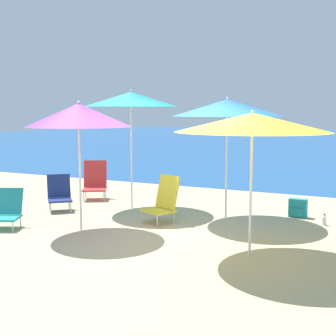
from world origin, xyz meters
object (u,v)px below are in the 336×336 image
at_px(beach_umbrella_teal, 131,100).
at_px(beach_chair_navy, 59,193).
at_px(beach_umbrella_yellow, 252,123).
at_px(backpack_teal, 298,208).
at_px(water_bottle, 324,221).
at_px(beach_chair_teal, 7,210).
at_px(beach_umbrella_blue, 227,108).
at_px(beach_umbrella_purple, 79,115).
at_px(beach_chair_red, 95,181).
at_px(beach_chair_yellow, 163,200).

bearing_deg(beach_umbrella_teal, beach_chair_navy, -144.02).
height_order(beach_umbrella_yellow, backpack_teal, beach_umbrella_yellow).
bearing_deg(backpack_teal, water_bottle, -39.07).
bearing_deg(beach_chair_teal, beach_umbrella_blue, 11.05).
bearing_deg(beach_chair_navy, water_bottle, -31.49).
height_order(beach_umbrella_teal, backpack_teal, beach_umbrella_teal).
xyz_separation_m(beach_umbrella_teal, beach_chair_teal, (-1.06, -2.36, -1.89)).
xyz_separation_m(beach_umbrella_purple, beach_chair_teal, (-1.25, -0.40, -1.60)).
bearing_deg(beach_chair_red, beach_chair_teal, -116.60).
xyz_separation_m(beach_umbrella_purple, beach_chair_navy, (-1.36, 1.11, -1.56)).
relative_size(beach_chair_yellow, beach_chair_navy, 1.19).
xyz_separation_m(beach_chair_yellow, beach_chair_navy, (-2.33, -0.00, -0.05)).
relative_size(beach_chair_yellow, beach_chair_teal, 1.20).
distance_m(beach_umbrella_purple, beach_chair_yellow, 2.11).
distance_m(beach_umbrella_purple, beach_chair_red, 3.22).
height_order(beach_chair_yellow, beach_chair_red, beach_chair_red).
bearing_deg(beach_umbrella_teal, beach_chair_yellow, -36.21).
xyz_separation_m(beach_umbrella_blue, backpack_teal, (1.18, 0.68, -1.86)).
relative_size(backpack_teal, water_bottle, 1.72).
distance_m(beach_umbrella_purple, beach_chair_teal, 2.07).
relative_size(beach_umbrella_teal, backpack_teal, 6.93).
relative_size(beach_umbrella_yellow, beach_umbrella_blue, 0.94).
bearing_deg(beach_chair_navy, beach_umbrella_teal, -7.44).
relative_size(beach_umbrella_teal, beach_umbrella_purple, 1.12).
bearing_deg(beach_umbrella_purple, backpack_teal, 40.43).
bearing_deg(beach_chair_teal, beach_umbrella_purple, -7.77).
bearing_deg(beach_chair_red, beach_umbrella_blue, -39.92).
xyz_separation_m(beach_umbrella_purple, beach_chair_red, (-1.44, 2.45, -1.50)).
bearing_deg(beach_umbrella_blue, beach_chair_yellow, -138.14).
bearing_deg(beach_chair_navy, beach_umbrella_purple, -82.66).
bearing_deg(beach_umbrella_blue, beach_umbrella_purple, -134.30).
height_order(beach_umbrella_purple, beach_chair_navy, beach_umbrella_purple).
xyz_separation_m(beach_chair_red, beach_chair_teal, (0.20, -2.85, -0.09)).
distance_m(beach_chair_yellow, water_bottle, 2.83).
xyz_separation_m(beach_umbrella_yellow, beach_chair_navy, (-4.26, 1.18, -1.47)).
bearing_deg(backpack_teal, beach_chair_teal, -145.12).
height_order(beach_chair_red, backpack_teal, beach_chair_red).
bearing_deg(beach_chair_navy, backpack_teal, -24.80).
distance_m(beach_chair_navy, beach_chair_red, 1.35).
distance_m(beach_chair_yellow, beach_chair_teal, 2.69).
height_order(beach_chair_yellow, water_bottle, beach_chair_yellow).
height_order(beach_umbrella_blue, beach_chair_yellow, beach_umbrella_blue).
height_order(beach_umbrella_purple, backpack_teal, beach_umbrella_purple).
height_order(beach_umbrella_yellow, beach_umbrella_teal, beach_umbrella_teal).
bearing_deg(backpack_teal, beach_chair_yellow, -144.42).
xyz_separation_m(beach_chair_yellow, beach_chair_red, (-2.42, 1.34, 0.00)).
relative_size(beach_chair_yellow, backpack_teal, 2.42).
relative_size(beach_chair_red, water_bottle, 4.22).
height_order(beach_chair_navy, backpack_teal, beach_chair_navy).
bearing_deg(beach_umbrella_teal, beach_umbrella_purple, -84.56).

